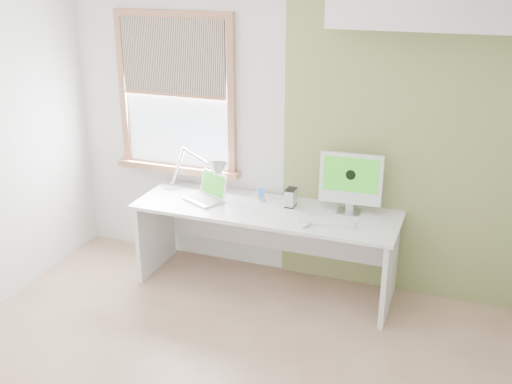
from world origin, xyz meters
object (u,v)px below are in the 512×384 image
at_px(desk_lamp, 208,172).
at_px(imac, 351,180).
at_px(desk, 268,227).
at_px(external_drive, 291,197).
at_px(laptop, 208,193).

distance_m(desk_lamp, imac, 1.24).
relative_size(desk, imac, 4.35).
distance_m(external_drive, imac, 0.52).
height_order(desk, external_drive, external_drive).
bearing_deg(external_drive, desk, -160.42).
height_order(desk, laptop, laptop).
relative_size(desk_lamp, laptop, 1.70).
distance_m(laptop, imac, 1.22).
height_order(desk_lamp, imac, imac).
bearing_deg(external_drive, desk_lamp, 179.26).
height_order(external_drive, imac, imac).
bearing_deg(laptop, imac, 7.30).
xyz_separation_m(desk, desk_lamp, (-0.57, 0.07, 0.40)).
bearing_deg(imac, desk_lamp, -178.25).
xyz_separation_m(laptop, external_drive, (0.71, 0.11, 0.02)).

